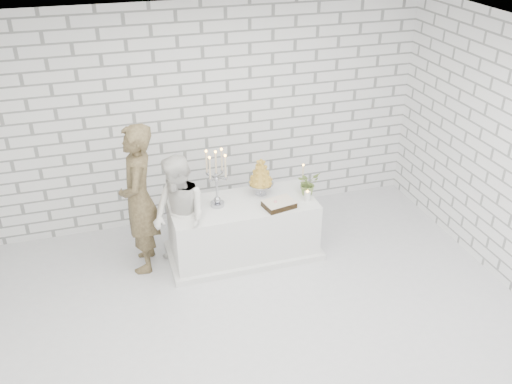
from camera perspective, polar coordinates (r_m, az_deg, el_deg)
name	(u,v)px	position (r m, az deg, el deg)	size (l,w,h in m)	color
ground	(261,327)	(6.19, 0.54, -13.62)	(6.00, 5.00, 0.01)	silver
ceiling	(263,50)	(4.72, 0.71, 14.35)	(6.00, 5.00, 0.01)	white
wall_back	(205,116)	(7.49, -5.20, 7.73)	(6.00, 0.01, 3.00)	white
cake_table	(243,229)	(7.07, -1.33, -3.77)	(1.80, 0.80, 0.75)	white
groom	(139,199)	(6.71, -11.88, -0.75)	(0.69, 0.45, 1.88)	#3E3221
bride	(180,217)	(6.63, -7.81, -2.53)	(0.74, 0.57, 1.52)	white
candelabra	(216,179)	(6.65, -4.07, 1.35)	(0.30, 0.30, 0.74)	#A3A4AE
croquembouche	(261,176)	(6.95, 0.50, 1.61)	(0.33, 0.33, 0.50)	olive
chocolate_cake	(279,204)	(6.77, 2.37, -1.24)	(0.36, 0.26, 0.08)	black
pillar_candle	(307,196)	(6.93, 5.28, -0.42)	(0.08, 0.08, 0.12)	white
extra_taper	(303,177)	(7.16, 4.81, 1.55)	(0.06, 0.06, 0.32)	beige
flowers	(308,183)	(7.03, 5.33, 0.90)	(0.27, 0.24, 0.30)	#4B7039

